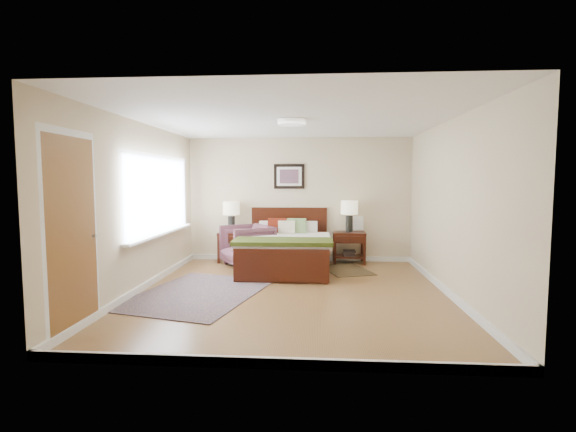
# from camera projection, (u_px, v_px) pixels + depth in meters

# --- Properties ---
(floor) EXTENTS (5.00, 5.00, 0.00)m
(floor) POSITION_uv_depth(u_px,v_px,m) (292.00, 293.00, 6.10)
(floor) COLOR brown
(floor) RESTS_ON ground
(back_wall) EXTENTS (4.50, 0.04, 2.50)m
(back_wall) POSITION_uv_depth(u_px,v_px,m) (299.00, 200.00, 8.48)
(back_wall) COLOR #C7B990
(back_wall) RESTS_ON ground
(front_wall) EXTENTS (4.50, 0.04, 2.50)m
(front_wall) POSITION_uv_depth(u_px,v_px,m) (274.00, 227.00, 3.51)
(front_wall) COLOR #C7B990
(front_wall) RESTS_ON ground
(left_wall) EXTENTS (0.04, 5.00, 2.50)m
(left_wall) POSITION_uv_depth(u_px,v_px,m) (140.00, 207.00, 6.15)
(left_wall) COLOR #C7B990
(left_wall) RESTS_ON ground
(right_wall) EXTENTS (0.04, 5.00, 2.50)m
(right_wall) POSITION_uv_depth(u_px,v_px,m) (452.00, 208.00, 5.84)
(right_wall) COLOR #C7B990
(right_wall) RESTS_ON ground
(ceiling) EXTENTS (4.50, 5.00, 0.02)m
(ceiling) POSITION_uv_depth(u_px,v_px,m) (292.00, 119.00, 5.89)
(ceiling) COLOR white
(ceiling) RESTS_ON back_wall
(window) EXTENTS (0.11, 2.72, 1.32)m
(window) POSITION_uv_depth(u_px,v_px,m) (161.00, 196.00, 6.83)
(window) COLOR silver
(window) RESTS_ON left_wall
(door) EXTENTS (0.06, 1.00, 2.18)m
(door) POSITION_uv_depth(u_px,v_px,m) (72.00, 234.00, 4.42)
(door) COLOR silver
(door) RESTS_ON ground
(ceil_fixture) EXTENTS (0.44, 0.44, 0.08)m
(ceil_fixture) POSITION_uv_depth(u_px,v_px,m) (292.00, 122.00, 5.89)
(ceil_fixture) COLOR white
(ceil_fixture) RESTS_ON ceiling
(bed) EXTENTS (1.65, 1.99, 1.07)m
(bed) POSITION_uv_depth(u_px,v_px,m) (286.00, 243.00, 7.58)
(bed) COLOR #371008
(bed) RESTS_ON ground
(wall_art) EXTENTS (0.62, 0.05, 0.50)m
(wall_art) POSITION_uv_depth(u_px,v_px,m) (289.00, 176.00, 8.42)
(wall_art) COLOR black
(wall_art) RESTS_ON back_wall
(nightstand_left) EXTENTS (0.50, 0.45, 0.60)m
(nightstand_left) POSITION_uv_depth(u_px,v_px,m) (231.00, 238.00, 8.39)
(nightstand_left) COLOR #371008
(nightstand_left) RESTS_ON ground
(nightstand_right) EXTENTS (0.63, 0.47, 0.62)m
(nightstand_right) POSITION_uv_depth(u_px,v_px,m) (349.00, 244.00, 8.24)
(nightstand_right) COLOR #371008
(nightstand_right) RESTS_ON ground
(lamp_left) EXTENTS (0.33, 0.33, 0.61)m
(lamp_left) POSITION_uv_depth(u_px,v_px,m) (231.00, 211.00, 8.36)
(lamp_left) COLOR black
(lamp_left) RESTS_ON nightstand_left
(lamp_right) EXTENTS (0.33, 0.33, 0.61)m
(lamp_right) POSITION_uv_depth(u_px,v_px,m) (349.00, 210.00, 8.20)
(lamp_right) COLOR black
(lamp_right) RESTS_ON nightstand_right
(armchair) EXTENTS (1.19, 1.18, 0.79)m
(armchair) POSITION_uv_depth(u_px,v_px,m) (247.00, 245.00, 8.00)
(armchair) COLOR brown
(armchair) RESTS_ON ground
(rug_persian) EXTENTS (2.10, 2.58, 0.01)m
(rug_persian) POSITION_uv_depth(u_px,v_px,m) (198.00, 293.00, 6.04)
(rug_persian) COLOR #0E0C3C
(rug_persian) RESTS_ON ground
(rug_navy) EXTENTS (1.04, 1.27, 0.01)m
(rug_navy) POSITION_uv_depth(u_px,v_px,m) (346.00, 270.00, 7.64)
(rug_navy) COLOR black
(rug_navy) RESTS_ON ground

